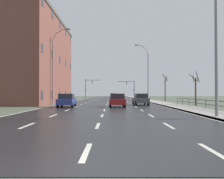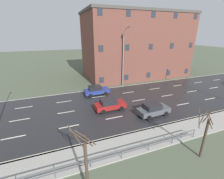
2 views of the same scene
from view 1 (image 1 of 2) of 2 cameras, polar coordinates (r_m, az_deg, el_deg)
name	(u,v)px [view 1 (image 1 of 2)]	position (r m, az deg, el deg)	size (l,w,h in m)	color
ground_plane	(108,101)	(52.77, -0.83, -2.67)	(160.00, 160.00, 0.12)	#4C5642
road_asphalt_strip	(109,99)	(64.75, -0.68, -2.27)	(14.00, 120.00, 0.03)	#232326
sidewalk_right	(141,99)	(65.21, 6.75, -2.21)	(3.00, 120.00, 0.12)	gray
guardrail	(217,104)	(23.22, 23.17, -3.06)	(0.07, 25.89, 1.00)	#515459
street_lamp_foreground	(213,39)	(17.84, 22.53, 10.75)	(2.53, 0.24, 10.63)	slate
street_lamp_midground	(147,74)	(47.27, 8.14, 3.65)	(2.61, 0.24, 10.90)	slate
street_lamp_left_bank	(54,67)	(35.58, -13.36, 5.06)	(2.48, 0.24, 10.78)	slate
traffic_signal_right	(131,86)	(79.51, 4.36, 0.72)	(5.55, 0.36, 5.65)	#38383A
traffic_signal_left	(88,86)	(79.85, -5.61, 0.87)	(4.95, 0.36, 6.09)	#38383A
car_far_right	(117,100)	(28.56, 1.16, -2.50)	(1.90, 4.13, 1.57)	maroon
car_far_left	(66,100)	(28.74, -10.54, -2.48)	(1.93, 4.15, 1.57)	navy
car_mid_centre	(140,99)	(33.37, 6.61, -2.25)	(1.98, 4.18, 1.57)	#474C51
car_distant	(113,97)	(55.49, 0.33, -1.69)	(1.99, 4.18, 1.57)	#B7B7BC
brick_building	(22,60)	(43.51, -20.11, 6.36)	(12.59, 23.46, 14.07)	brown
bare_tree_mid	(195,89)	(34.63, 18.80, 0.09)	(1.45, 1.40, 4.52)	#423328
bare_tree_far	(165,88)	(51.63, 12.21, 0.28)	(1.34, 1.13, 5.69)	#423328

